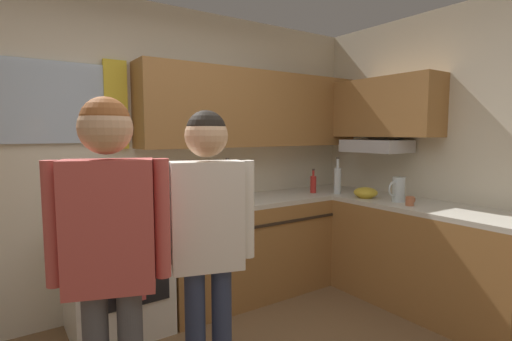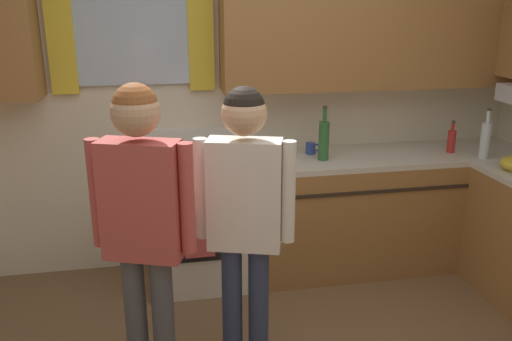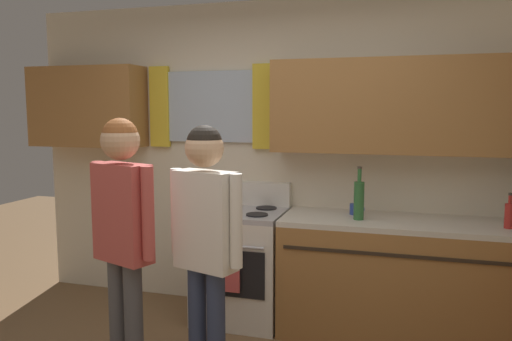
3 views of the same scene
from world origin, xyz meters
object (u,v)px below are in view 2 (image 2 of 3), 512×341
bottle_wine_green (324,139)px  adult_in_plaid (245,206)px  adult_left (142,213)px  mug_cobalt_blue (311,148)px  stove_oven (195,221)px  bottle_tall_clear (485,139)px  bottle_sauce_red (451,140)px

bottle_wine_green → adult_in_plaid: bearing=-124.7°
bottle_wine_green → adult_in_plaid: 1.34m
adult_left → mug_cobalt_blue: bearing=47.3°
stove_oven → bottle_tall_clear: 2.19m
adult_left → stove_oven: bearing=74.9°
bottle_wine_green → stove_oven: bearing=175.8°
bottle_tall_clear → adult_left: size_ratio=0.22×
adult_left → adult_in_plaid: size_ratio=1.02×
bottle_sauce_red → mug_cobalt_blue: (-1.05, 0.16, -0.05)m
adult_in_plaid → bottle_tall_clear: bearing=25.7°
mug_cobalt_blue → bottle_sauce_red: bearing=-8.7°
stove_oven → bottle_tall_clear: (2.10, -0.24, 0.57)m
bottle_tall_clear → adult_left: adult_left is taller
bottle_wine_green → bottle_tall_clear: bearing=-8.6°
mug_cobalt_blue → adult_left: bearing=-132.7°
stove_oven → mug_cobalt_blue: size_ratio=9.58×
stove_oven → bottle_wine_green: bottle_wine_green is taller
bottle_tall_clear → adult_left: 2.62m
stove_oven → bottle_wine_green: 1.10m
bottle_wine_green → bottle_tall_clear: size_ratio=1.07×
stove_oven → bottle_wine_green: size_ratio=2.79×
mug_cobalt_blue → adult_in_plaid: adult_in_plaid is taller
mug_cobalt_blue → adult_left: (-1.22, -1.33, 0.10)m
bottle_tall_clear → stove_oven: bearing=173.4°
bottle_wine_green → mug_cobalt_blue: bearing=103.9°
bottle_wine_green → bottle_sauce_red: size_ratio=1.60×
bottle_wine_green → bottle_tall_clear: 1.18m
stove_oven → adult_left: (-0.33, -1.23, 0.58)m
stove_oven → adult_in_plaid: (0.17, -1.17, 0.55)m
stove_oven → adult_in_plaid: 1.31m
bottle_sauce_red → mug_cobalt_blue: 1.07m
bottle_wine_green → bottle_tall_clear: (1.17, -0.18, -0.01)m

